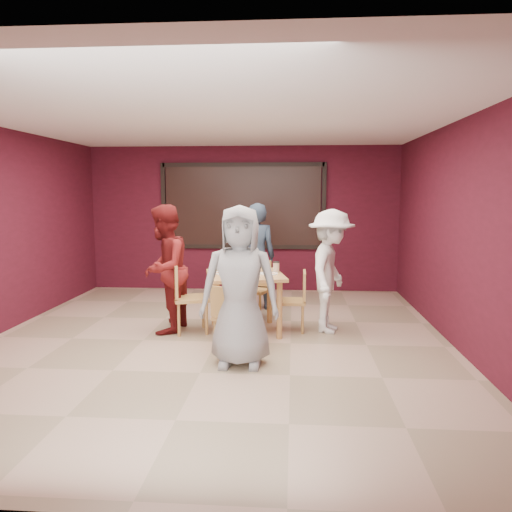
# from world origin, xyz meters

# --- Properties ---
(floor) EXTENTS (7.00, 7.00, 0.00)m
(floor) POSITION_xyz_m (0.00, 0.00, 0.00)
(floor) COLOR tan
(floor) RESTS_ON ground
(window_blinds) EXTENTS (3.00, 0.02, 1.50)m
(window_blinds) POSITION_xyz_m (0.00, 3.45, 1.65)
(window_blinds) COLOR black
(dining_table) EXTENTS (1.21, 1.21, 0.96)m
(dining_table) POSITION_xyz_m (0.33, 0.52, 0.71)
(dining_table) COLOR tan
(dining_table) RESTS_ON floor
(chair_front) EXTENTS (0.50, 0.50, 0.81)m
(chair_front) POSITION_xyz_m (0.22, -0.34, 0.46)
(chair_front) COLOR #AE8943
(chair_front) RESTS_ON floor
(chair_back) EXTENTS (0.53, 0.53, 0.88)m
(chair_back) POSITION_xyz_m (0.41, 1.30, 0.50)
(chair_back) COLOR #AE8943
(chair_back) RESTS_ON floor
(chair_left) EXTENTS (0.58, 0.58, 0.95)m
(chair_left) POSITION_xyz_m (-0.49, 0.40, 0.54)
(chair_left) COLOR #AE8943
(chair_left) RESTS_ON floor
(chair_right) EXTENTS (0.41, 0.41, 0.84)m
(chair_right) POSITION_xyz_m (1.03, 0.60, 0.47)
(chair_right) COLOR #AE8943
(chair_right) RESTS_ON floor
(diner_front) EXTENTS (0.87, 0.57, 1.78)m
(diner_front) POSITION_xyz_m (0.40, -0.83, 0.89)
(diner_front) COLOR gray
(diner_front) RESTS_ON floor
(diner_back) EXTENTS (0.69, 0.51, 1.75)m
(diner_back) POSITION_xyz_m (0.38, 1.86, 0.87)
(diner_back) COLOR #29384A
(diner_back) RESTS_ON floor
(diner_left) EXTENTS (0.73, 0.90, 1.75)m
(diner_left) POSITION_xyz_m (-0.77, 0.43, 0.88)
(diner_left) COLOR maroon
(diner_left) RESTS_ON floor
(diner_right) EXTENTS (0.88, 1.21, 1.69)m
(diner_right) POSITION_xyz_m (1.50, 0.61, 0.85)
(diner_right) COLOR white
(diner_right) RESTS_ON floor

